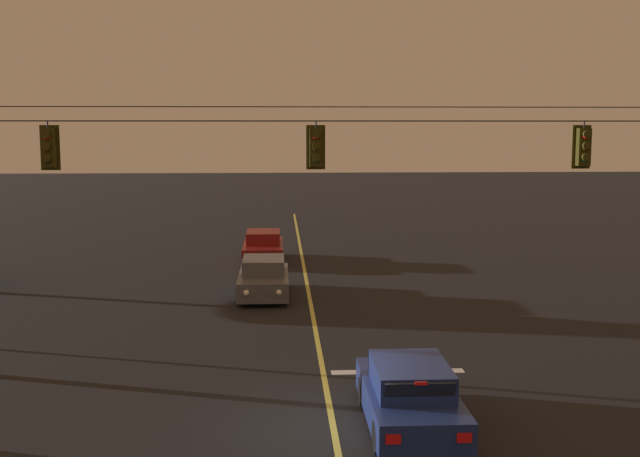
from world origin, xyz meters
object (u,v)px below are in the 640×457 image
at_px(traffic_light_centre, 584,147).
at_px(car_oncoming_trailing, 263,247).
at_px(traffic_light_left_inner, 316,147).
at_px(car_waiting_near_lane, 410,396).
at_px(car_oncoming_lead, 264,278).
at_px(traffic_light_leftmost, 48,148).

bearing_deg(traffic_light_centre, car_oncoming_trailing, 117.71).
xyz_separation_m(traffic_light_centre, car_oncoming_trailing, (-8.53, 16.23, -5.03)).
relative_size(traffic_light_left_inner, car_oncoming_trailing, 0.28).
distance_m(car_waiting_near_lane, car_oncoming_lead, 13.44).
xyz_separation_m(traffic_light_left_inner, car_oncoming_lead, (-1.51, 8.76, -5.03)).
height_order(traffic_light_left_inner, car_waiting_near_lane, traffic_light_left_inner).
bearing_deg(traffic_light_leftmost, car_waiting_near_lane, -27.15).
bearing_deg(traffic_light_centre, car_oncoming_lead, 133.73).
relative_size(traffic_light_leftmost, traffic_light_left_inner, 1.00).
bearing_deg(traffic_light_centre, traffic_light_leftmost, 180.00).
relative_size(traffic_light_left_inner, car_oncoming_lead, 0.28).
relative_size(traffic_light_centre, car_waiting_near_lane, 0.28).
xyz_separation_m(traffic_light_leftmost, car_waiting_near_lane, (8.36, -4.29, -5.03)).
bearing_deg(traffic_light_centre, car_waiting_near_lane, -140.10).
bearing_deg(traffic_light_centre, traffic_light_left_inner, 180.00).
height_order(traffic_light_leftmost, traffic_light_left_inner, same).
bearing_deg(car_oncoming_trailing, traffic_light_centre, -62.29).
distance_m(car_waiting_near_lane, car_oncoming_trailing, 20.80).
bearing_deg(car_oncoming_lead, traffic_light_leftmost, -120.28).
xyz_separation_m(traffic_light_leftmost, car_oncoming_lead, (5.11, 8.76, -5.03)).
bearing_deg(traffic_light_leftmost, traffic_light_left_inner, 0.00).
distance_m(traffic_light_centre, car_oncoming_lead, 13.12).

